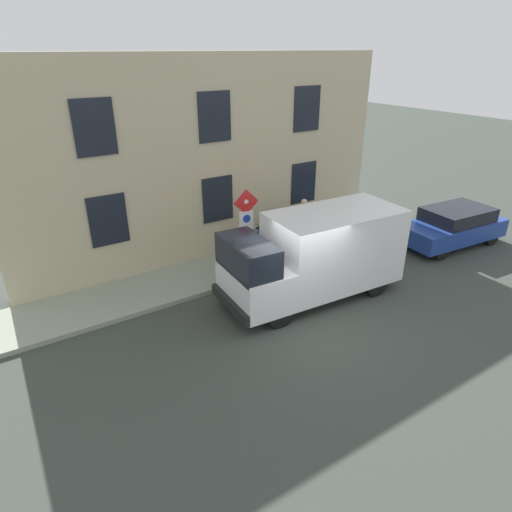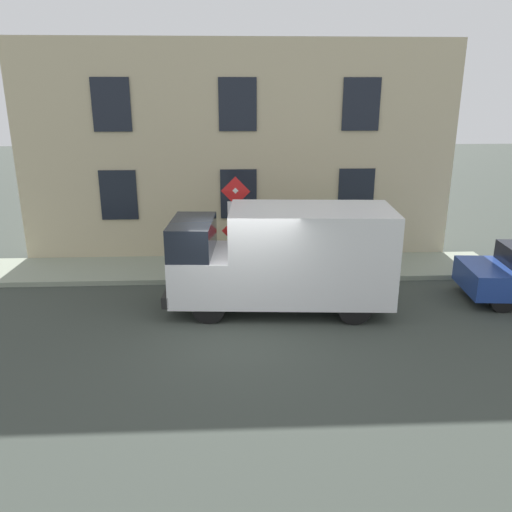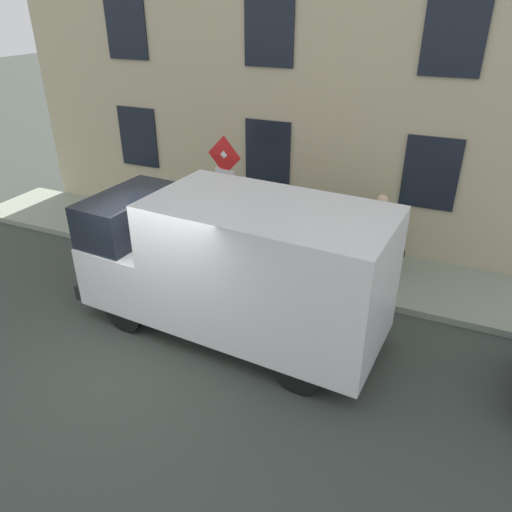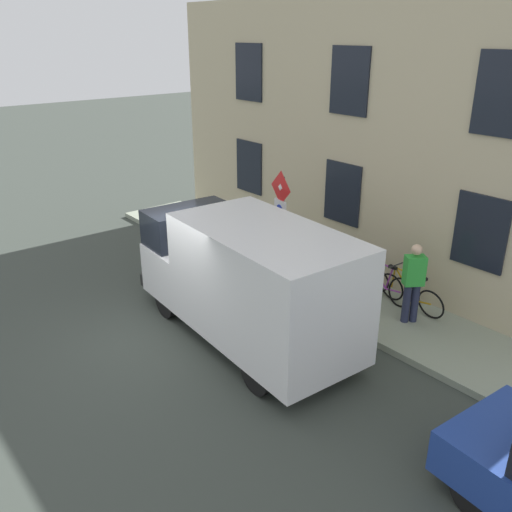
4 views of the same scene
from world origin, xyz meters
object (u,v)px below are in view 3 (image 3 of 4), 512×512
object	(u,v)px
delivery_van	(236,265)
bicycle_blue	(300,232)
litter_bin	(214,239)
bicycle_purple	(332,238)
bicycle_orange	(365,244)
sign_post_stacked	(226,191)
pedestrian	(379,231)

from	to	relation	value
delivery_van	bicycle_blue	size ratio (longest dim) A/B	3.17
delivery_van	litter_bin	xyz separation A→B (m)	(2.06, 1.54, -0.74)
bicycle_purple	bicycle_orange	bearing A→B (deg)	-174.24
sign_post_stacked	bicycle_blue	xyz separation A→B (m)	(1.41, -1.15, -1.30)
pedestrian	bicycle_blue	bearing A→B (deg)	-160.09
bicycle_orange	pedestrian	size ratio (longest dim) A/B	1.00
bicycle_purple	litter_bin	bearing A→B (deg)	34.68
bicycle_blue	pedestrian	xyz separation A→B (m)	(-0.46, -1.83, 0.56)
delivery_van	bicycle_orange	xyz separation A→B (m)	(3.32, -1.51, -0.82)
bicycle_purple	bicycle_blue	world-z (taller)	same
sign_post_stacked	delivery_van	size ratio (longest dim) A/B	0.49
bicycle_orange	delivery_van	bearing A→B (deg)	68.62
delivery_van	pedestrian	size ratio (longest dim) A/B	3.17
sign_post_stacked	pedestrian	bearing A→B (deg)	-72.24
sign_post_stacked	bicycle_purple	distance (m)	2.71
delivery_van	bicycle_purple	size ratio (longest dim) A/B	3.18
sign_post_stacked	bicycle_orange	xyz separation A→B (m)	(1.41, -2.66, -1.30)
bicycle_purple	pedestrian	xyz separation A→B (m)	(-0.46, -1.07, 0.56)
sign_post_stacked	bicycle_orange	world-z (taller)	sign_post_stacked
delivery_van	litter_bin	world-z (taller)	delivery_van
bicycle_orange	bicycle_purple	size ratio (longest dim) A/B	1.00
bicycle_blue	sign_post_stacked	bearing A→B (deg)	43.04
bicycle_orange	sign_post_stacked	bearing A→B (deg)	31.04
bicycle_purple	delivery_van	bearing A→B (deg)	83.00
delivery_van	bicycle_purple	bearing A→B (deg)	-98.99
sign_post_stacked	delivery_van	bearing A→B (deg)	-148.88
sign_post_stacked	bicycle_purple	xyz separation A→B (m)	(1.41, -1.91, -1.30)
bicycle_orange	bicycle_blue	bearing A→B (deg)	3.08
delivery_van	pedestrian	xyz separation A→B (m)	(2.86, -1.83, -0.26)
bicycle_purple	litter_bin	size ratio (longest dim) A/B	1.90
bicycle_blue	bicycle_orange	bearing A→B (deg)	172.27
litter_bin	delivery_van	bearing A→B (deg)	-143.16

